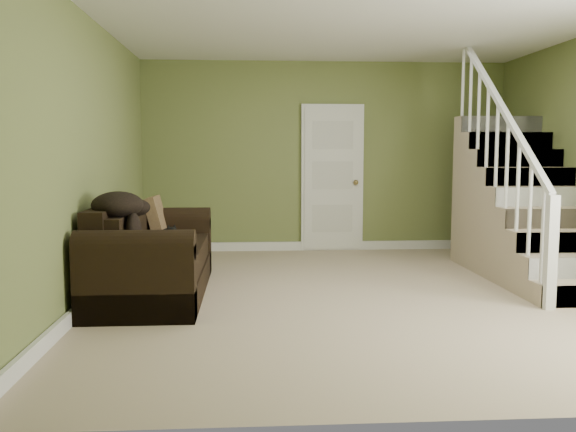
{
  "coord_description": "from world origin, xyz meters",
  "views": [
    {
      "loc": [
        -1.06,
        -5.67,
        1.37
      ],
      "look_at": [
        -0.66,
        0.41,
        0.73
      ],
      "focal_mm": 38.0,
      "sensor_mm": 36.0,
      "label": 1
    }
  ],
  "objects": [
    {
      "name": "throw_blanket",
      "position": [
        -2.21,
        -0.27,
        0.91
      ],
      "size": [
        0.48,
        0.61,
        0.24
      ],
      "primitive_type": "ellipsoid",
      "rotation": [
        0.0,
        0.0,
        0.09
      ],
      "color": "black",
      "rests_on": "sofa"
    },
    {
      "name": "cat",
      "position": [
        -1.84,
        0.25,
        0.56
      ],
      "size": [
        0.27,
        0.43,
        0.21
      ],
      "rotation": [
        0.0,
        0.0,
        0.31
      ],
      "color": "black",
      "rests_on": "sofa"
    },
    {
      "name": "wall_left",
      "position": [
        -2.5,
        0.0,
        1.3
      ],
      "size": [
        0.04,
        5.5,
        2.6
      ],
      "primitive_type": "cube",
      "color": "olive",
      "rests_on": "floor"
    },
    {
      "name": "staircase",
      "position": [
        1.99,
        0.97,
        0.64
      ],
      "size": [
        1.0,
        2.51,
        2.82
      ],
      "color": "tan",
      "rests_on": "floor"
    },
    {
      "name": "throw_pillow",
      "position": [
        -2.05,
        0.93,
        0.66
      ],
      "size": [
        0.22,
        0.46,
        0.47
      ],
      "primitive_type": "cube",
      "rotation": [
        0.0,
        -0.24,
        -0.01
      ],
      "color": "#442B1B",
      "rests_on": "sofa"
    },
    {
      "name": "baseboard_back",
      "position": [
        0.0,
        2.72,
        0.06
      ],
      "size": [
        5.0,
        0.04,
        0.12
      ],
      "primitive_type": "cube",
      "color": "white",
      "rests_on": "floor"
    },
    {
      "name": "ceiling",
      "position": [
        0.0,
        0.0,
        2.6
      ],
      "size": [
        5.0,
        5.5,
        0.01
      ],
      "primitive_type": "cube",
      "color": "white",
      "rests_on": "wall_back"
    },
    {
      "name": "wall_front",
      "position": [
        0.0,
        -2.75,
        1.3
      ],
      "size": [
        5.0,
        0.04,
        2.6
      ],
      "primitive_type": "cube",
      "color": "olive",
      "rests_on": "floor"
    },
    {
      "name": "baseboard_left",
      "position": [
        -2.47,
        0.0,
        0.06
      ],
      "size": [
        0.04,
        5.5,
        0.12
      ],
      "primitive_type": "cube",
      "color": "white",
      "rests_on": "floor"
    },
    {
      "name": "door",
      "position": [
        0.1,
        2.71,
        1.01
      ],
      "size": [
        0.86,
        0.12,
        2.02
      ],
      "color": "white",
      "rests_on": "floor"
    },
    {
      "name": "floor",
      "position": [
        0.0,
        0.0,
        0.0
      ],
      "size": [
        5.0,
        5.5,
        0.01
      ],
      "primitive_type": "cube",
      "color": "tan",
      "rests_on": "ground"
    },
    {
      "name": "banana",
      "position": [
        -1.9,
        -0.25,
        0.5
      ],
      "size": [
        0.09,
        0.22,
        0.06
      ],
      "primitive_type": "ellipsoid",
      "rotation": [
        0.0,
        0.0,
        0.15
      ],
      "color": "gold",
      "rests_on": "sofa"
    },
    {
      "name": "wall_back",
      "position": [
        0.0,
        2.75,
        1.3
      ],
      "size": [
        5.0,
        0.04,
        2.6
      ],
      "primitive_type": "cube",
      "color": "olive",
      "rests_on": "floor"
    },
    {
      "name": "sofa",
      "position": [
        -2.02,
        0.19,
        0.33
      ],
      "size": [
        0.96,
        2.21,
        0.88
      ],
      "color": "black",
      "rests_on": "floor"
    },
    {
      "name": "side_table",
      "position": [
        -2.24,
        1.54,
        0.27
      ],
      "size": [
        0.56,
        0.56,
        0.76
      ],
      "rotation": [
        0.0,
        0.0,
        -0.31
      ],
      "color": "black",
      "rests_on": "floor"
    }
  ]
}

